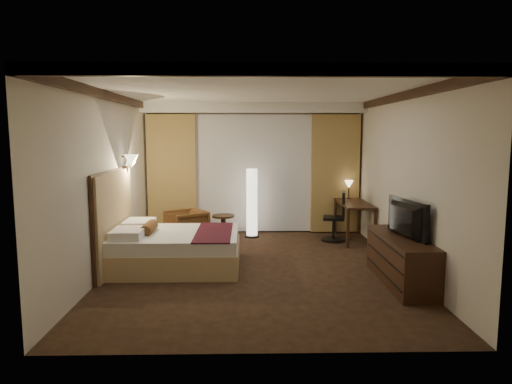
{
  "coord_description": "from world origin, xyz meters",
  "views": [
    {
      "loc": [
        -0.15,
        -6.85,
        2.07
      ],
      "look_at": [
        0.0,
        0.4,
        1.15
      ],
      "focal_mm": 32.0,
      "sensor_mm": 36.0,
      "label": 1
    }
  ],
  "objects_px": {
    "bed": "(177,250)",
    "armchair": "(186,225)",
    "side_table": "(223,227)",
    "television": "(401,216)",
    "floor_lamp": "(252,203)",
    "dresser": "(401,260)",
    "desk": "(354,221)",
    "office_chair": "(334,216)"
  },
  "relations": [
    {
      "from": "bed",
      "to": "armchair",
      "type": "bearing_deg",
      "value": 92.65
    },
    {
      "from": "side_table",
      "to": "television",
      "type": "distance_m",
      "value": 3.83
    },
    {
      "from": "bed",
      "to": "television",
      "type": "xyz_separation_m",
      "value": [
        3.2,
        -0.83,
        0.68
      ]
    },
    {
      "from": "armchair",
      "to": "floor_lamp",
      "type": "height_order",
      "value": "floor_lamp"
    },
    {
      "from": "floor_lamp",
      "to": "armchair",
      "type": "bearing_deg",
      "value": -159.04
    },
    {
      "from": "dresser",
      "to": "armchair",
      "type": "bearing_deg",
      "value": 143.49
    },
    {
      "from": "armchair",
      "to": "dresser",
      "type": "bearing_deg",
      "value": 22.01
    },
    {
      "from": "side_table",
      "to": "desk",
      "type": "bearing_deg",
      "value": -2.95
    },
    {
      "from": "bed",
      "to": "television",
      "type": "relative_size",
      "value": 1.89
    },
    {
      "from": "office_chair",
      "to": "side_table",
      "type": "bearing_deg",
      "value": -174.6
    },
    {
      "from": "armchair",
      "to": "floor_lamp",
      "type": "relative_size",
      "value": 0.5
    },
    {
      "from": "floor_lamp",
      "to": "dresser",
      "type": "height_order",
      "value": "floor_lamp"
    },
    {
      "from": "floor_lamp",
      "to": "side_table",
      "type": "bearing_deg",
      "value": -161.04
    },
    {
      "from": "floor_lamp",
      "to": "dresser",
      "type": "xyz_separation_m",
      "value": [
        2.04,
        -2.93,
        -0.37
      ]
    },
    {
      "from": "armchair",
      "to": "television",
      "type": "height_order",
      "value": "television"
    },
    {
      "from": "bed",
      "to": "side_table",
      "type": "height_order",
      "value": "bed"
    },
    {
      "from": "armchair",
      "to": "side_table",
      "type": "bearing_deg",
      "value": 81.07
    },
    {
      "from": "dresser",
      "to": "floor_lamp",
      "type": "bearing_deg",
      "value": 124.88
    },
    {
      "from": "armchair",
      "to": "side_table",
      "type": "distance_m",
      "value": 0.76
    },
    {
      "from": "armchair",
      "to": "side_table",
      "type": "height_order",
      "value": "armchair"
    },
    {
      "from": "floor_lamp",
      "to": "bed",
      "type": "bearing_deg",
      "value": -119.45
    },
    {
      "from": "armchair",
      "to": "television",
      "type": "bearing_deg",
      "value": 21.76
    },
    {
      "from": "bed",
      "to": "desk",
      "type": "height_order",
      "value": "desk"
    },
    {
      "from": "armchair",
      "to": "office_chair",
      "type": "relative_size",
      "value": 0.72
    },
    {
      "from": "bed",
      "to": "floor_lamp",
      "type": "xyz_separation_m",
      "value": [
        1.19,
        2.11,
        0.42
      ]
    },
    {
      "from": "desk",
      "to": "office_chair",
      "type": "distance_m",
      "value": 0.43
    },
    {
      "from": "television",
      "to": "floor_lamp",
      "type": "bearing_deg",
      "value": 24.77
    },
    {
      "from": "floor_lamp",
      "to": "desk",
      "type": "height_order",
      "value": "floor_lamp"
    },
    {
      "from": "office_chair",
      "to": "dresser",
      "type": "height_order",
      "value": "office_chair"
    },
    {
      "from": "side_table",
      "to": "office_chair",
      "type": "distance_m",
      "value": 2.18
    },
    {
      "from": "side_table",
      "to": "armchair",
      "type": "bearing_deg",
      "value": -157.45
    },
    {
      "from": "desk",
      "to": "television",
      "type": "height_order",
      "value": "television"
    },
    {
      "from": "desk",
      "to": "dresser",
      "type": "xyz_separation_m",
      "value": [
        0.05,
        -2.61,
        -0.04
      ]
    },
    {
      "from": "floor_lamp",
      "to": "desk",
      "type": "bearing_deg",
      "value": -9.33
    },
    {
      "from": "bed",
      "to": "desk",
      "type": "bearing_deg",
      "value": 29.19
    },
    {
      "from": "floor_lamp",
      "to": "dresser",
      "type": "distance_m",
      "value": 3.59
    },
    {
      "from": "side_table",
      "to": "office_chair",
      "type": "height_order",
      "value": "office_chair"
    },
    {
      "from": "armchair",
      "to": "desk",
      "type": "height_order",
      "value": "desk"
    },
    {
      "from": "side_table",
      "to": "dresser",
      "type": "relative_size",
      "value": 0.28
    },
    {
      "from": "desk",
      "to": "television",
      "type": "distance_m",
      "value": 2.67
    },
    {
      "from": "floor_lamp",
      "to": "television",
      "type": "relative_size",
      "value": 1.38
    },
    {
      "from": "office_chair",
      "to": "desk",
      "type": "bearing_deg",
      "value": 17.2
    }
  ]
}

